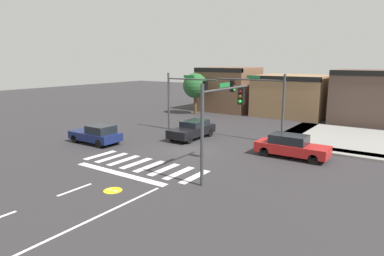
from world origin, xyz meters
name	(u,v)px	position (x,y,z in m)	size (l,w,h in m)	color
ground_plane	(185,149)	(0.00, 0.00, 0.00)	(120.00, 120.00, 0.00)	#302D30
crosswalk_near	(143,165)	(0.00, -4.50, 0.00)	(8.23, 2.61, 0.01)	silver
lane_markings	(24,220)	(1.06, -12.74, 0.00)	(6.80, 24.25, 0.01)	white
bike_detector_marking	(113,190)	(1.65, -8.50, 0.00)	(0.93, 0.93, 0.01)	yellow
curb_corner_northeast	(338,139)	(8.49, 9.42, 0.07)	(10.00, 10.60, 0.15)	gray
storefront_row	(292,94)	(1.35, 19.18, 2.59)	(22.90, 7.02, 5.43)	brown
traffic_signal_northwest	(185,92)	(-3.62, 5.11, 3.59)	(5.15, 0.32, 5.23)	#383A3D
traffic_signal_northeast	(258,95)	(3.13, 5.53, 3.69)	(5.74, 0.32, 5.34)	#383A3D
traffic_signal_southeast	(222,111)	(4.94, -3.46, 3.64)	(0.32, 5.09, 5.23)	#383A3D
car_black	(192,129)	(-1.55, 3.22, 0.75)	(1.84, 4.58, 1.45)	black
car_red	(291,146)	(7.00, 2.30, 0.76)	(4.70, 1.76, 1.52)	red
car_navy	(97,134)	(-6.66, -2.43, 0.73)	(4.17, 1.89, 1.49)	#141E4C
roadside_tree	(195,86)	(-8.50, 14.00, 3.37)	(2.92, 2.92, 4.86)	#4C3823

